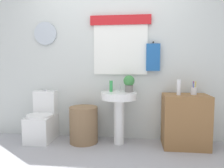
{
  "coord_description": "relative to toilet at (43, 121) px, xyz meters",
  "views": [
    {
      "loc": [
        0.42,
        -2.19,
        1.16
      ],
      "look_at": [
        0.08,
        0.8,
        0.88
      ],
      "focal_mm": 34.39,
      "sensor_mm": 36.0,
      "label": 1
    }
  ],
  "objects": [
    {
      "name": "back_wall",
      "position": [
        1.0,
        0.26,
        1.02
      ],
      "size": [
        4.4,
        0.18,
        2.6
      ],
      "color": "silver",
      "rests_on": "ground_plane"
    },
    {
      "name": "toilet",
      "position": [
        0.0,
        0.0,
        0.0
      ],
      "size": [
        0.38,
        0.51,
        0.76
      ],
      "color": "white",
      "rests_on": "ground_plane"
    },
    {
      "name": "laundry_hamper",
      "position": [
        0.65,
        -0.04,
        -0.02
      ],
      "size": [
        0.42,
        0.42,
        0.53
      ],
      "primitive_type": "cylinder",
      "color": "#846647",
      "rests_on": "ground_plane"
    },
    {
      "name": "pedestal_sink",
      "position": [
        1.18,
        -0.04,
        0.28
      ],
      "size": [
        0.51,
        0.51,
        0.76
      ],
      "color": "white",
      "rests_on": "ground_plane"
    },
    {
      "name": "faucet",
      "position": [
        1.18,
        0.08,
        0.52
      ],
      "size": [
        0.03,
        0.03,
        0.1
      ],
      "primitive_type": "cylinder",
      "color": "silver",
      "rests_on": "pedestal_sink"
    },
    {
      "name": "wooden_cabinet",
      "position": [
        2.11,
        -0.04,
        0.08
      ],
      "size": [
        0.61,
        0.44,
        0.74
      ],
      "primitive_type": "cube",
      "color": "olive",
      "rests_on": "ground_plane"
    },
    {
      "name": "soap_bottle",
      "position": [
        1.06,
        0.01,
        0.55
      ],
      "size": [
        0.05,
        0.05,
        0.16
      ],
      "primitive_type": "cylinder",
      "color": "green",
      "rests_on": "pedestal_sink"
    },
    {
      "name": "potted_plant",
      "position": [
        1.32,
        0.02,
        0.61
      ],
      "size": [
        0.16,
        0.16,
        0.24
      ],
      "color": "slate",
      "rests_on": "pedestal_sink"
    },
    {
      "name": "lotion_bottle",
      "position": [
        2.0,
        -0.08,
        0.56
      ],
      "size": [
        0.05,
        0.05,
        0.21
      ],
      "primitive_type": "cylinder",
      "color": "white",
      "rests_on": "wooden_cabinet"
    },
    {
      "name": "toothbrush_cup",
      "position": [
        2.21,
        -0.02,
        0.5
      ],
      "size": [
        0.08,
        0.08,
        0.19
      ],
      "color": "silver",
      "rests_on": "wooden_cabinet"
    }
  ]
}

